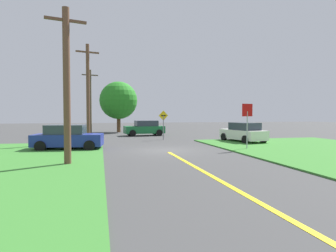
# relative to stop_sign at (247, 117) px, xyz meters

# --- Properties ---
(ground_plane) EXTENTS (120.00, 120.00, 0.00)m
(ground_plane) POSITION_rel_stop_sign_xyz_m (-5.29, 0.79, -2.13)
(ground_plane) COLOR #404040
(lane_stripe_center) EXTENTS (0.20, 14.00, 0.01)m
(lane_stripe_center) POSITION_rel_stop_sign_xyz_m (-5.29, -7.21, -2.13)
(lane_stripe_center) COLOR yellow
(lane_stripe_center) RESTS_ON ground
(stop_sign) EXTENTS (0.81, 0.20, 2.99)m
(stop_sign) POSITION_rel_stop_sign_xyz_m (0.00, 0.00, 0.00)
(stop_sign) COLOR #9EA0A8
(stop_sign) RESTS_ON ground
(car_approaching_junction) EXTENTS (4.36, 2.29, 1.62)m
(car_approaching_junction) POSITION_rel_stop_sign_xyz_m (-4.67, 13.79, -1.33)
(car_approaching_junction) COLOR #196B33
(car_approaching_junction) RESTS_ON ground
(car_on_crossroad) EXTENTS (2.49, 4.57, 1.62)m
(car_on_crossroad) POSITION_rel_stop_sign_xyz_m (2.14, 4.65, -1.33)
(car_on_crossroad) COLOR white
(car_on_crossroad) RESTS_ON ground
(parked_car_near_building) EXTENTS (4.52, 2.46, 1.62)m
(parked_car_near_building) POSITION_rel_stop_sign_xyz_m (-11.40, 2.52, -1.33)
(parked_car_near_building) COLOR navy
(parked_car_near_building) RESTS_ON ground
(utility_pole_near) EXTENTS (1.78, 0.55, 7.05)m
(utility_pole_near) POSITION_rel_stop_sign_xyz_m (-10.78, -3.52, 1.50)
(utility_pole_near) COLOR brown
(utility_pole_near) RESTS_ON ground
(utility_pole_mid) EXTENTS (1.77, 0.57, 7.78)m
(utility_pole_mid) POSITION_rel_stop_sign_xyz_m (-10.25, 6.52, 1.91)
(utility_pole_mid) COLOR brown
(utility_pole_mid) RESTS_ON ground
(utility_pole_far) EXTENTS (1.77, 0.58, 7.25)m
(utility_pole_far) POSITION_rel_stop_sign_xyz_m (-10.40, 16.55, 1.62)
(utility_pole_far) COLOR #4D432F
(utility_pole_far) RESTS_ON ground
(direction_sign) EXTENTS (0.89, 0.21, 2.63)m
(direction_sign) POSITION_rel_stop_sign_xyz_m (-3.77, 8.44, -0.49)
(direction_sign) COLOR slate
(direction_sign) RESTS_ON ground
(oak_tree_left) EXTENTS (4.77, 4.77, 6.45)m
(oak_tree_left) POSITION_rel_stop_sign_xyz_m (-7.03, 20.39, 1.92)
(oak_tree_left) COLOR brown
(oak_tree_left) RESTS_ON ground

